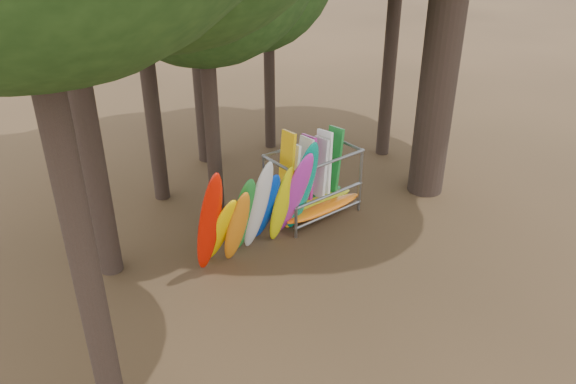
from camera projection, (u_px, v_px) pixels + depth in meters
ground at (341, 249)px, 15.64m from camera, size 120.00×120.00×0.00m
kayak_row at (261, 209)px, 14.85m from camera, size 3.80×1.82×3.26m
storage_rack at (312, 185)px, 16.94m from camera, size 2.85×1.55×2.86m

